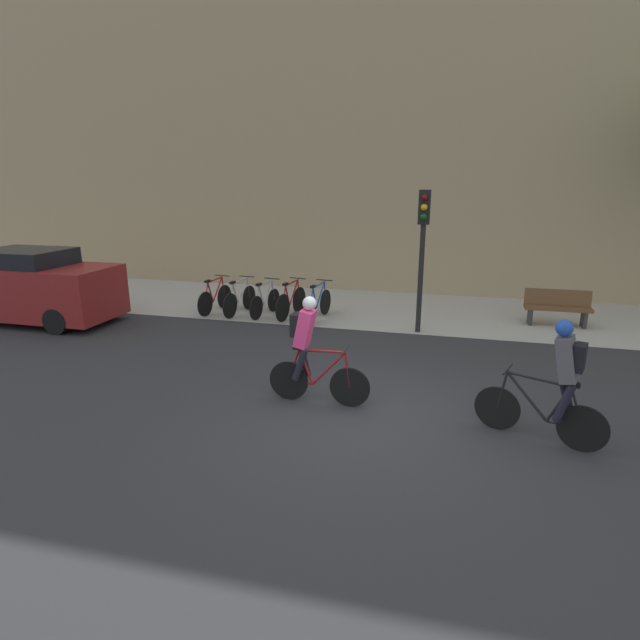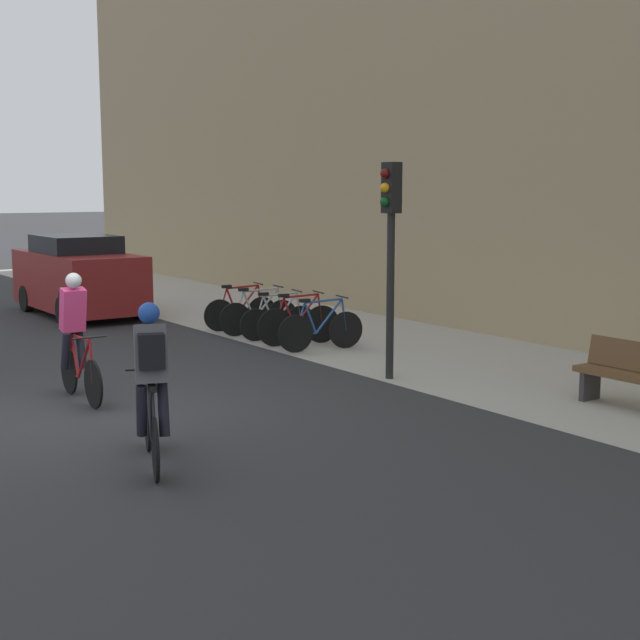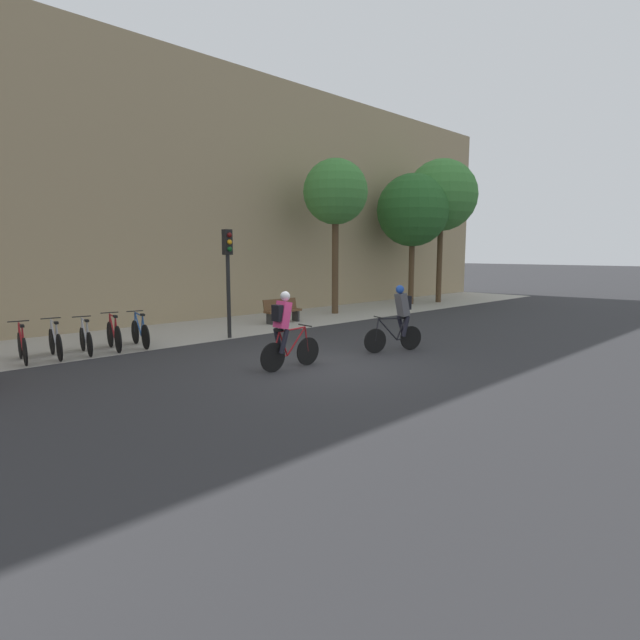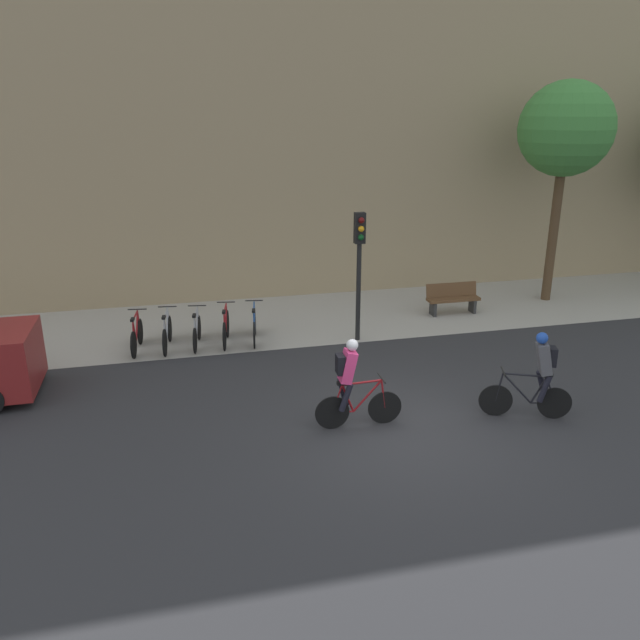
{
  "view_description": "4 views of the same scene",
  "coord_description": "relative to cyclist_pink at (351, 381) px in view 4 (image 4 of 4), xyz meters",
  "views": [
    {
      "loc": [
        1.16,
        -6.96,
        3.49
      ],
      "look_at": [
        -1.13,
        2.06,
        0.89
      ],
      "focal_mm": 28.0,
      "sensor_mm": 36.0,
      "label": 1
    },
    {
      "loc": [
        11.07,
        -3.89,
        2.91
      ],
      "look_at": [
        0.83,
        3.24,
        1.07
      ],
      "focal_mm": 50.0,
      "sensor_mm": 36.0,
      "label": 2
    },
    {
      "loc": [
        -7.95,
        -8.15,
        2.63
      ],
      "look_at": [
        1.03,
        1.12,
        0.87
      ],
      "focal_mm": 28.0,
      "sensor_mm": 36.0,
      "label": 3
    },
    {
      "loc": [
        -3.88,
        -9.8,
        5.76
      ],
      "look_at": [
        -0.77,
        3.12,
        1.18
      ],
      "focal_mm": 35.0,
      "sensor_mm": 36.0,
      "label": 4
    }
  ],
  "objects": [
    {
      "name": "ground",
      "position": [
        0.87,
        -0.29,
        -0.95
      ],
      "size": [
        200.0,
        200.0,
        0.0
      ],
      "primitive_type": "plane",
      "color": "#2B2B2D"
    },
    {
      "name": "kerb_strip",
      "position": [
        0.87,
        6.46,
        -0.94
      ],
      "size": [
        44.0,
        4.5,
        0.01
      ],
      "primitive_type": "cube",
      "color": "#A39E93",
      "rests_on": "ground"
    },
    {
      "name": "building_facade",
      "position": [
        0.87,
        9.01,
        4.02
      ],
      "size": [
        44.0,
        0.6,
        9.94
      ],
      "primitive_type": "cube",
      "color": "#9E8966",
      "rests_on": "ground"
    },
    {
      "name": "cyclist_pink",
      "position": [
        0.0,
        0.0,
        0.0
      ],
      "size": [
        1.68,
        0.46,
        1.77
      ],
      "color": "black",
      "rests_on": "ground"
    },
    {
      "name": "cyclist_grey",
      "position": [
        3.59,
        -0.48,
        -0.0
      ],
      "size": [
        1.67,
        0.7,
        1.76
      ],
      "color": "black",
      "rests_on": "ground"
    },
    {
      "name": "parked_bike_0",
      "position": [
        -4.04,
        4.95,
        -0.55
      ],
      "size": [
        0.46,
        1.61,
        0.97
      ],
      "color": "black",
      "rests_on": "ground"
    },
    {
      "name": "parked_bike_1",
      "position": [
        -3.31,
        4.95,
        -0.54
      ],
      "size": [
        0.46,
        1.69,
        0.97
      ],
      "color": "black",
      "rests_on": "ground"
    },
    {
      "name": "parked_bike_2",
      "position": [
        -2.58,
        4.95,
        -0.56
      ],
      "size": [
        0.46,
        1.58,
        0.95
      ],
      "color": "black",
      "rests_on": "ground"
    },
    {
      "name": "parked_bike_3",
      "position": [
        -1.86,
        4.95,
        -0.53
      ],
      "size": [
        0.46,
        1.65,
        0.99
      ],
      "color": "black",
      "rests_on": "ground"
    },
    {
      "name": "parked_bike_4",
      "position": [
        -1.12,
        4.95,
        -0.54
      ],
      "size": [
        0.46,
        1.68,
        0.97
      ],
      "color": "black",
      "rests_on": "ground"
    },
    {
      "name": "traffic_light_pole",
      "position": [
        1.48,
        4.41,
        1.36
      ],
      "size": [
        0.26,
        0.3,
        3.3
      ],
      "color": "black",
      "rests_on": "ground"
    },
    {
      "name": "bench",
      "position": [
        4.8,
        5.86,
        -0.48
      ],
      "size": [
        1.55,
        0.44,
        0.89
      ],
      "color": "brown",
      "rests_on": "ground"
    },
    {
      "name": "street_tree_0",
      "position": [
        8.26,
        6.46,
        4.14
      ],
      "size": [
        2.71,
        2.71,
        6.49
      ],
      "color": "#4C3823",
      "rests_on": "ground"
    }
  ]
}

